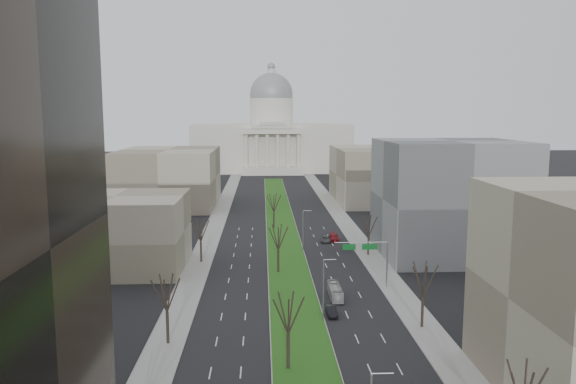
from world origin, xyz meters
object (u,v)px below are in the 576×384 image
object	(u,v)px
car_grey_far	(326,239)
box_van	(335,291)
car_red	(334,237)
car_black	(331,311)

from	to	relation	value
car_grey_far	box_van	world-z (taller)	box_van
car_red	box_van	world-z (taller)	box_van
car_black	car_red	size ratio (longest dim) A/B	0.76
box_van	car_red	bearing A→B (deg)	83.05
car_grey_far	car_red	bearing A→B (deg)	40.23
car_black	car_grey_far	size ratio (longest dim) A/B	0.87
car_grey_far	box_van	xyz separation A→B (m)	(-2.99, -39.51, 0.41)
car_red	car_black	bearing A→B (deg)	-96.12
car_black	box_van	xyz separation A→B (m)	(1.56, 8.00, 0.39)
car_black	box_van	distance (m)	8.16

